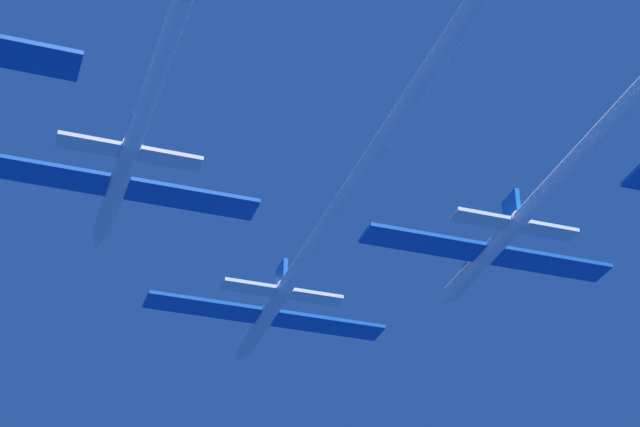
% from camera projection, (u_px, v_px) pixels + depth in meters
% --- Properties ---
extents(jet_lead, '(18.90, 52.09, 3.13)m').
position_uv_depth(jet_lead, '(319.00, 237.00, 81.32)').
color(jet_lead, silver).
extents(jet_left_wing, '(18.90, 43.08, 3.13)m').
position_uv_depth(jet_left_wing, '(145.00, 108.00, 70.64)').
color(jet_left_wing, silver).
extents(jet_right_wing, '(18.90, 43.32, 3.13)m').
position_uv_depth(jet_right_wing, '(549.00, 188.00, 77.58)').
color(jet_right_wing, silver).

